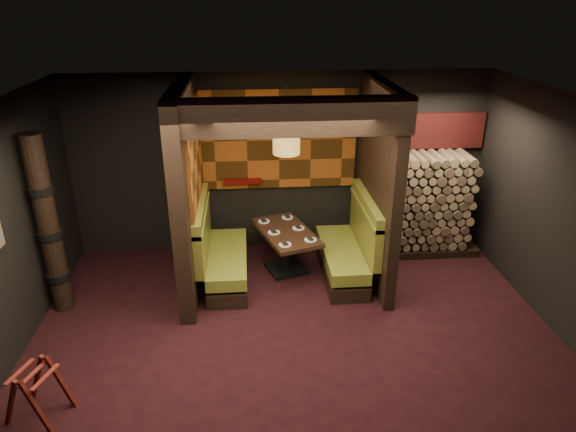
{
  "coord_description": "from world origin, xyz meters",
  "views": [
    {
      "loc": [
        -0.52,
        -4.99,
        3.94
      ],
      "look_at": [
        0.0,
        1.3,
        1.15
      ],
      "focal_mm": 32.0,
      "sensor_mm": 36.0,
      "label": 1
    }
  ],
  "objects_px": {
    "booth_bench_right": "(349,251)",
    "dining_table": "(286,245)",
    "booth_bench_left": "(220,256)",
    "firewood_stack": "(425,204)",
    "totem_column": "(49,228)",
    "pendant_lamp": "(286,138)",
    "luggage_rack": "(36,390)"
  },
  "relations": [
    {
      "from": "pendant_lamp",
      "to": "booth_bench_right",
      "type": "bearing_deg",
      "value": -10.69
    },
    {
      "from": "booth_bench_left",
      "to": "booth_bench_right",
      "type": "distance_m",
      "value": 1.89
    },
    {
      "from": "booth_bench_right",
      "to": "dining_table",
      "type": "distance_m",
      "value": 0.94
    },
    {
      "from": "pendant_lamp",
      "to": "firewood_stack",
      "type": "distance_m",
      "value": 2.65
    },
    {
      "from": "booth_bench_right",
      "to": "pendant_lamp",
      "type": "bearing_deg",
      "value": 169.31
    },
    {
      "from": "dining_table",
      "to": "totem_column",
      "type": "distance_m",
      "value": 3.26
    },
    {
      "from": "pendant_lamp",
      "to": "firewood_stack",
      "type": "height_order",
      "value": "pendant_lamp"
    },
    {
      "from": "booth_bench_left",
      "to": "firewood_stack",
      "type": "xyz_separation_m",
      "value": [
        3.25,
        0.7,
        0.42
      ]
    },
    {
      "from": "pendant_lamp",
      "to": "luggage_rack",
      "type": "height_order",
      "value": "pendant_lamp"
    },
    {
      "from": "luggage_rack",
      "to": "totem_column",
      "type": "xyz_separation_m",
      "value": [
        -0.37,
        1.96,
        0.87
      ]
    },
    {
      "from": "booth_bench_left",
      "to": "booth_bench_right",
      "type": "height_order",
      "value": "same"
    },
    {
      "from": "dining_table",
      "to": "booth_bench_left",
      "type": "bearing_deg",
      "value": -167.29
    },
    {
      "from": "booth_bench_left",
      "to": "totem_column",
      "type": "distance_m",
      "value": 2.3
    },
    {
      "from": "luggage_rack",
      "to": "totem_column",
      "type": "bearing_deg",
      "value": 100.77
    },
    {
      "from": "pendant_lamp",
      "to": "firewood_stack",
      "type": "xyz_separation_m",
      "value": [
        2.26,
        0.53,
        -1.27
      ]
    },
    {
      "from": "booth_bench_left",
      "to": "firewood_stack",
      "type": "bearing_deg",
      "value": 12.17
    },
    {
      "from": "dining_table",
      "to": "pendant_lamp",
      "type": "height_order",
      "value": "pendant_lamp"
    },
    {
      "from": "booth_bench_left",
      "to": "totem_column",
      "type": "bearing_deg",
      "value": -165.25
    },
    {
      "from": "totem_column",
      "to": "firewood_stack",
      "type": "relative_size",
      "value": 1.39
    },
    {
      "from": "luggage_rack",
      "to": "booth_bench_right",
      "type": "bearing_deg",
      "value": 34.77
    },
    {
      "from": "dining_table",
      "to": "firewood_stack",
      "type": "height_order",
      "value": "firewood_stack"
    },
    {
      "from": "booth_bench_left",
      "to": "dining_table",
      "type": "relative_size",
      "value": 1.15
    },
    {
      "from": "booth_bench_right",
      "to": "dining_table",
      "type": "height_order",
      "value": "booth_bench_right"
    },
    {
      "from": "dining_table",
      "to": "luggage_rack",
      "type": "bearing_deg",
      "value": -134.7
    },
    {
      "from": "totem_column",
      "to": "pendant_lamp",
      "type": "bearing_deg",
      "value": 13.22
    },
    {
      "from": "booth_bench_left",
      "to": "totem_column",
      "type": "height_order",
      "value": "totem_column"
    },
    {
      "from": "totem_column",
      "to": "booth_bench_left",
      "type": "bearing_deg",
      "value": 14.75
    },
    {
      "from": "booth_bench_right",
      "to": "totem_column",
      "type": "relative_size",
      "value": 0.67
    },
    {
      "from": "booth_bench_right",
      "to": "luggage_rack",
      "type": "xyz_separation_m",
      "value": [
        -3.61,
        -2.51,
        -0.09
      ]
    },
    {
      "from": "firewood_stack",
      "to": "dining_table",
      "type": "bearing_deg",
      "value": -168.07
    },
    {
      "from": "booth_bench_left",
      "to": "dining_table",
      "type": "distance_m",
      "value": 1.01
    },
    {
      "from": "booth_bench_left",
      "to": "pendant_lamp",
      "type": "height_order",
      "value": "pendant_lamp"
    }
  ]
}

